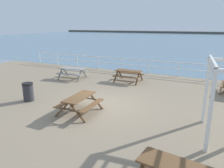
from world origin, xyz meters
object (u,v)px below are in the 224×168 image
Objects in this scene: picnic_table_seaward at (129,73)px; picnic_table_near_left at (72,71)px; picnic_table_far_left at (80,100)px; litter_bin at (28,92)px.

picnic_table_near_left is at bearing -167.48° from picnic_table_seaward.
picnic_table_near_left is 1.08× the size of picnic_table_far_left.
picnic_table_far_left is 1.01× the size of picnic_table_seaward.
picnic_table_near_left is at bearing 99.04° from litter_bin.
picnic_table_far_left is at bearing -90.65° from picnic_table_seaward.
picnic_table_far_left is at bearing -2.99° from litter_bin.
litter_bin reaches higher than picnic_table_seaward.
picnic_table_far_left is (4.04, -5.06, 0.00)m from picnic_table_near_left.
picnic_table_near_left is 4.96m from litter_bin.
litter_bin is at bearing -88.52° from picnic_table_near_left.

